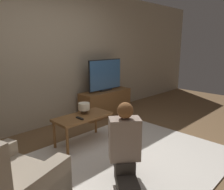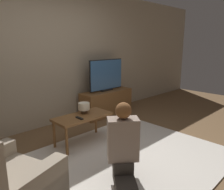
% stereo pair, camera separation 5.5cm
% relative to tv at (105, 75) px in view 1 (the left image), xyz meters
% --- Properties ---
extents(ground_plane, '(10.00, 10.00, 0.00)m').
position_rel_tv_xyz_m(ground_plane, '(-1.21, -1.60, -0.88)').
color(ground_plane, brown).
extents(wall_back, '(10.00, 0.06, 2.60)m').
position_rel_tv_xyz_m(wall_back, '(-1.21, 0.33, 0.42)').
color(wall_back, tan).
rests_on(wall_back, ground_plane).
extents(rug, '(2.84, 2.16, 0.02)m').
position_rel_tv_xyz_m(rug, '(-1.21, -1.60, -0.87)').
color(rug, silver).
rests_on(rug, ground_plane).
extents(tv_stand, '(1.20, 0.41, 0.54)m').
position_rel_tv_xyz_m(tv_stand, '(0.00, -0.00, -0.61)').
color(tv_stand, brown).
rests_on(tv_stand, ground_plane).
extents(tv, '(0.90, 0.08, 0.67)m').
position_rel_tv_xyz_m(tv, '(0.00, 0.00, 0.00)').
color(tv, black).
rests_on(tv, tv_stand).
extents(coffee_table, '(0.89, 0.42, 0.46)m').
position_rel_tv_xyz_m(coffee_table, '(-1.25, -0.81, -0.47)').
color(coffee_table, brown).
rests_on(coffee_table, ground_plane).
extents(person_kneeling, '(0.67, 0.75, 0.91)m').
position_rel_tv_xyz_m(person_kneeling, '(-1.50, -1.89, -0.42)').
color(person_kneeling, '#332D28').
rests_on(person_kneeling, rug).
extents(table_lamp, '(0.18, 0.18, 0.17)m').
position_rel_tv_xyz_m(table_lamp, '(-1.16, -0.74, -0.31)').
color(table_lamp, '#4C3823').
rests_on(table_lamp, coffee_table).
extents(remote, '(0.04, 0.15, 0.02)m').
position_rel_tv_xyz_m(remote, '(-1.37, -0.89, -0.41)').
color(remote, black).
rests_on(remote, coffee_table).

